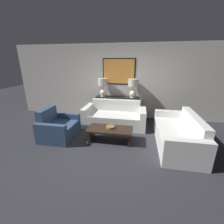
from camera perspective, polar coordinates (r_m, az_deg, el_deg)
ground_plane at (r=3.84m, az=-2.66°, el=-13.26°), size 20.00×20.00×0.00m
back_wall at (r=5.65m, az=2.64°, el=11.44°), size 8.00×0.12×2.65m
console_table at (r=5.57m, az=2.12°, el=1.65°), size 1.60×0.38×0.82m
table_lamp_left at (r=5.50m, az=-3.44°, el=10.13°), size 0.35×0.35×0.65m
table_lamp_right at (r=5.35m, az=8.05°, el=9.74°), size 0.35×0.35×0.65m
couch_by_back_wall at (r=4.97m, az=0.95°, el=-2.01°), size 2.01×0.91×0.80m
couch_by_side at (r=4.16m, az=23.84°, el=-7.96°), size 0.91×2.01×0.80m
coffee_table at (r=3.99m, az=-0.72°, el=-7.52°), size 1.17×0.56×0.37m
decorative_bowl at (r=3.96m, az=-0.61°, el=-5.75°), size 0.23×0.23×0.05m
armchair_near_back_wall at (r=4.45m, az=-19.84°, el=-5.70°), size 0.84×1.00×0.83m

